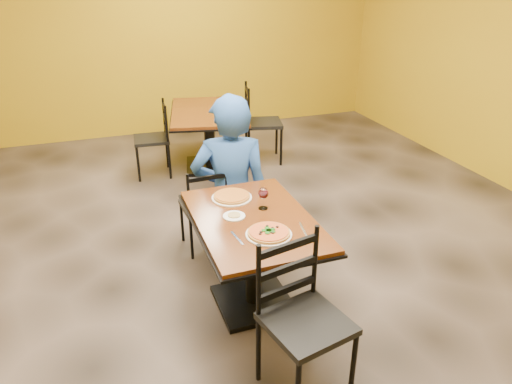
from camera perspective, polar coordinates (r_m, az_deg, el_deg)
name	(u,v)px	position (r m, az deg, el deg)	size (l,w,h in m)	color
floor	(234,268)	(4.21, -2.57, -9.03)	(7.00, 8.00, 0.01)	black
wall_back	(150,32)	(7.45, -12.47, 18.06)	(7.00, 0.01, 3.00)	#AF8E13
table_main	(253,241)	(3.50, -0.31, -5.88)	(0.83, 1.23, 0.75)	#62330F
table_second	(209,125)	(6.08, -5.59, 7.92)	(1.19, 1.53, 0.75)	#62330F
chair_main_near	(307,324)	(2.89, 6.03, -15.35)	(0.45, 0.45, 0.99)	black
chair_main_far	(203,207)	(4.34, -6.26, -1.72)	(0.37, 0.37, 0.82)	black
chair_second_left	(151,140)	(6.00, -12.30, 6.09)	(0.41, 0.41, 0.91)	black
chair_second_right	(263,123)	(6.31, 0.88, 8.13)	(0.46, 0.46, 1.02)	black
diner	(230,175)	(4.18, -3.05, 2.01)	(0.69, 0.45, 1.44)	navy
plate_main	(269,234)	(3.20, 1.52, -5.05)	(0.31, 0.31, 0.01)	white
pizza_main	(269,232)	(3.19, 1.53, -4.80)	(0.28, 0.28, 0.02)	#98100B
plate_far	(232,198)	(3.69, -2.89, -0.68)	(0.31, 0.31, 0.01)	white
pizza_far	(232,196)	(3.69, -2.89, -0.45)	(0.28, 0.28, 0.02)	gold
side_plate	(234,216)	(3.43, -2.62, -2.87)	(0.16, 0.16, 0.01)	white
dip	(234,215)	(3.42, -2.62, -2.74)	(0.09, 0.09, 0.01)	#A58B50
wine_glass	(263,197)	(3.50, 0.86, -0.64)	(0.08, 0.08, 0.18)	white
fork	(237,238)	(3.17, -2.26, -5.48)	(0.01, 0.19, 0.00)	silver
knife	(304,230)	(3.27, 5.66, -4.50)	(0.01, 0.21, 0.00)	silver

